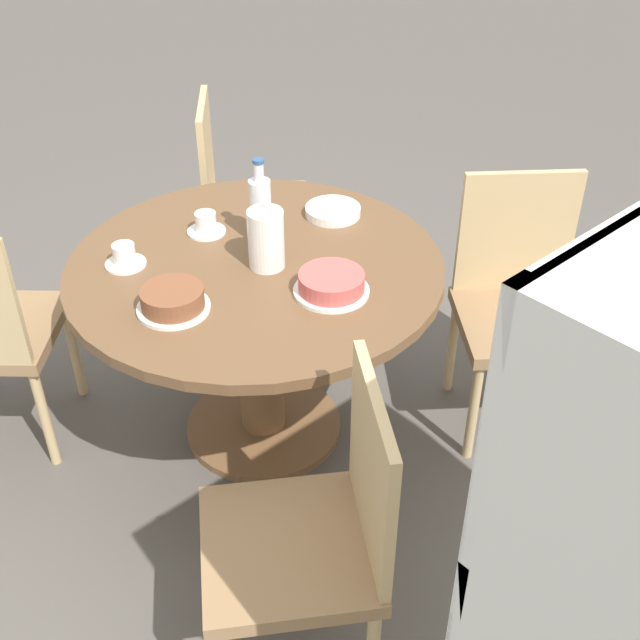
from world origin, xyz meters
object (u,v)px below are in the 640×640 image
at_px(cake_second, 173,300).
at_px(cup_b, 207,224).
at_px(coffee_pot, 266,237).
at_px(water_bottle, 260,209).
at_px(chair_b, 242,198).
at_px(chair_d, 314,532).
at_px(cup_a, 125,257).
at_px(chair_a, 519,301).
at_px(cake_main, 331,284).

xyz_separation_m(cake_second, cup_b, (-0.33, -0.30, -0.00)).
distance_m(coffee_pot, water_bottle, 0.16).
relative_size(chair_b, water_bottle, 3.12).
bearing_deg(chair_b, chair_d, -173.69).
relative_size(coffee_pot, cake_second, 1.07).
relative_size(chair_d, cup_a, 7.01).
height_order(chair_a, chair_b, same).
bearing_deg(cake_second, coffee_pot, -178.99).
relative_size(chair_b, cup_b, 7.01).
height_order(chair_a, cup_b, chair_a).
distance_m(chair_d, water_bottle, 1.07).
bearing_deg(chair_b, cake_second, 171.54).
xyz_separation_m(chair_b, cake_second, (0.83, 0.78, 0.26)).
distance_m(coffee_pot, cup_a, 0.44).
distance_m(chair_b, chair_d, 1.77).
xyz_separation_m(cake_second, cup_a, (-0.03, -0.30, -0.00)).
bearing_deg(cup_a, chair_d, 82.40).
height_order(cake_main, cup_a, cup_a).
bearing_deg(chair_a, chair_b, 139.26).
bearing_deg(cake_main, chair_b, -113.35).
bearing_deg(cake_second, cup_b, -137.84).
xyz_separation_m(chair_d, coffee_pot, (-0.46, -0.73, 0.33)).
relative_size(coffee_pot, water_bottle, 0.79).
distance_m(water_bottle, cup_b, 0.21).
height_order(coffee_pot, cake_second, coffee_pot).
height_order(coffee_pot, water_bottle, water_bottle).
bearing_deg(coffee_pot, cake_second, 1.01).
xyz_separation_m(chair_b, cup_a, (0.81, 0.47, 0.26)).
bearing_deg(cake_second, chair_d, 81.28).
xyz_separation_m(coffee_pot, cake_second, (0.35, 0.01, -0.07)).
distance_m(chair_a, cup_a, 1.31).
distance_m(chair_d, cake_second, 0.78).
xyz_separation_m(chair_d, water_bottle, (-0.54, -0.86, 0.34)).
bearing_deg(chair_a, cup_a, -177.62).
distance_m(chair_b, coffee_pot, 0.97).
bearing_deg(coffee_pot, chair_b, -122.03).
xyz_separation_m(chair_b, coffee_pot, (0.48, 0.77, 0.33)).
distance_m(cake_main, cup_b, 0.54).
xyz_separation_m(water_bottle, cup_b, (0.10, -0.16, -0.09)).
distance_m(cake_main, cup_a, 0.65).
distance_m(chair_d, cup_a, 1.07).
bearing_deg(cup_b, cake_main, 96.25).
bearing_deg(coffee_pot, chair_d, 57.78).
height_order(chair_b, coffee_pot, coffee_pot).
relative_size(chair_b, cake_main, 3.96).
distance_m(water_bottle, cake_main, 0.39).
bearing_deg(chair_d, cake_second, -154.69).
bearing_deg(coffee_pot, cup_a, -42.70).
distance_m(coffee_pot, cup_b, 0.31).
bearing_deg(cup_a, water_bottle, 157.79).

